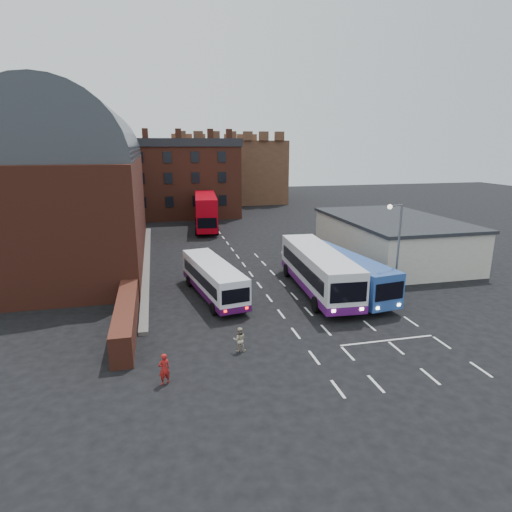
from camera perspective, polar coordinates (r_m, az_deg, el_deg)
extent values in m
plane|color=black|center=(27.71, 4.79, -9.55)|extent=(180.00, 180.00, 0.00)
cube|color=#602B1E|center=(46.05, -22.58, 5.64)|extent=(12.00, 28.00, 10.00)
cylinder|color=#1E2328|center=(45.63, -23.21, 11.84)|extent=(12.00, 26.00, 12.00)
cube|color=#602B1E|center=(28.10, -16.92, -7.82)|extent=(1.20, 10.00, 1.80)
cube|color=beige|center=(45.37, 17.58, 2.10)|extent=(10.00, 16.00, 4.00)
cube|color=#282B30|center=(44.98, 17.78, 4.71)|extent=(10.40, 16.40, 0.30)
cube|color=brown|center=(70.26, -11.71, 9.62)|extent=(22.00, 10.00, 11.00)
cube|color=brown|center=(91.22, -4.45, 11.29)|extent=(22.00, 22.00, 12.00)
cube|color=white|center=(32.65, -5.73, -2.84)|extent=(3.89, 10.04, 2.23)
cube|color=black|center=(32.61, -5.73, -2.62)|extent=(3.74, 8.87, 0.80)
cylinder|color=black|center=(35.57, -8.92, -3.35)|extent=(0.40, 0.92, 0.89)
cylinder|color=black|center=(29.58, -5.70, -7.02)|extent=(0.40, 0.92, 0.89)
cylinder|color=black|center=(36.14, -5.50, -2.94)|extent=(0.40, 0.92, 0.89)
cylinder|color=black|center=(30.27, -1.65, -6.44)|extent=(0.40, 0.92, 0.89)
cube|color=silver|center=(33.71, 8.29, -1.62)|extent=(3.50, 12.55, 2.82)
cube|color=black|center=(33.66, 8.30, -1.35)|extent=(3.50, 11.36, 1.02)
cylinder|color=black|center=(31.13, 12.94, -5.98)|extent=(0.38, 1.14, 1.13)
cylinder|color=black|center=(38.54, 8.18, -1.72)|extent=(0.38, 1.14, 1.13)
cylinder|color=black|center=(30.18, 7.97, -6.41)|extent=(0.38, 1.14, 1.13)
cylinder|color=black|center=(37.77, 4.10, -1.94)|extent=(0.38, 1.14, 1.13)
cube|color=#2A51A0|center=(34.04, 11.63, -1.99)|extent=(4.01, 11.29, 2.51)
cube|color=black|center=(34.00, 11.65, -1.75)|extent=(3.90, 10.11, 0.90)
cylinder|color=black|center=(32.42, 16.75, -5.51)|extent=(0.42, 1.03, 1.00)
cylinder|color=black|center=(38.22, 9.98, -2.03)|extent=(0.42, 1.03, 1.00)
cylinder|color=black|center=(31.01, 13.04, -6.19)|extent=(0.42, 1.03, 1.00)
cylinder|color=black|center=(37.02, 6.64, -2.45)|extent=(0.42, 1.03, 1.00)
cube|color=#C10111|center=(58.78, -6.71, 6.07)|extent=(3.77, 12.05, 4.20)
cube|color=black|center=(58.87, -6.69, 5.50)|extent=(3.72, 10.86, 0.97)
cylinder|color=black|center=(55.47, -5.15, 3.39)|extent=(0.40, 1.10, 1.08)
cylinder|color=black|center=(63.30, -5.52, 4.79)|extent=(0.40, 1.10, 1.08)
cylinder|color=black|center=(55.41, -7.94, 3.30)|extent=(0.40, 1.10, 1.08)
cylinder|color=black|center=(63.25, -7.97, 4.71)|extent=(0.40, 1.10, 1.08)
cylinder|color=slate|center=(32.09, 18.37, 0.03)|extent=(0.15, 0.15, 7.30)
cylinder|color=slate|center=(30.91, 18.18, 6.42)|extent=(1.23, 0.54, 0.09)
sphere|color=#FFF2CC|center=(30.42, 17.42, 6.27)|extent=(0.33, 0.33, 0.33)
imported|color=#A11916|center=(21.88, -12.15, -14.51)|extent=(0.69, 0.59, 1.61)
imported|color=#C0B092|center=(24.49, -2.23, -11.06)|extent=(0.76, 0.63, 1.44)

